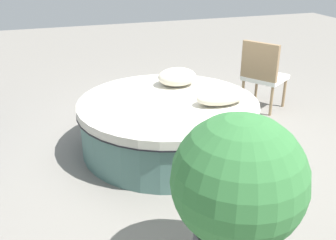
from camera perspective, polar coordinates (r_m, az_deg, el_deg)
ground_plane at (r=4.59m, az=0.00°, el=-3.94°), size 16.00×16.00×0.00m
round_bed at (r=4.46m, az=0.00°, el=-0.59°), size 2.01×2.01×0.58m
throw_pillow_0 at (r=4.27m, az=7.59°, el=3.29°), size 0.54×0.29×0.16m
throw_pillow_1 at (r=4.83m, az=1.31°, el=6.24°), size 0.47×0.38×0.21m
patio_chair at (r=5.62m, az=13.49°, el=6.83°), size 0.70×0.71×0.98m
planter at (r=2.62m, az=10.04°, el=-10.22°), size 0.88×0.88×1.22m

